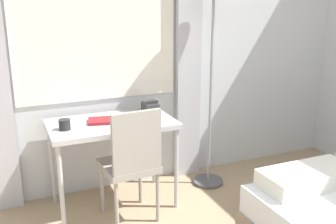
% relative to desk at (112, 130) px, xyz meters
% --- Properties ---
extents(wall_back_with_window, '(5.18, 0.13, 2.70)m').
position_rel_desk_xyz_m(wall_back_with_window, '(0.39, 0.37, 0.68)').
color(wall_back_with_window, silver).
rests_on(wall_back_with_window, ground_plane).
extents(desk, '(1.01, 0.59, 0.74)m').
position_rel_desk_xyz_m(desk, '(0.00, 0.00, 0.00)').
color(desk, '#B2B2B7').
rests_on(desk, ground_plane).
extents(desk_chair, '(0.43, 0.43, 0.93)m').
position_rel_desk_xyz_m(desk_chair, '(0.06, -0.31, -0.15)').
color(desk_chair, gray).
rests_on(desk_chair, ground_plane).
extents(standing_lamp, '(0.36, 0.36, 1.95)m').
position_rel_desk_xyz_m(standing_lamp, '(0.93, 0.03, 0.99)').
color(standing_lamp, '#4C4C51').
rests_on(standing_lamp, ground_plane).
extents(telephone, '(0.13, 0.16, 0.12)m').
position_rel_desk_xyz_m(telephone, '(0.37, 0.09, 0.12)').
color(telephone, '#2D2D2D').
rests_on(telephone, desk).
extents(book, '(0.27, 0.23, 0.02)m').
position_rel_desk_xyz_m(book, '(-0.06, 0.01, 0.08)').
color(book, maroon).
rests_on(book, desk).
extents(mug, '(0.09, 0.09, 0.08)m').
position_rel_desk_xyz_m(mug, '(-0.38, -0.06, 0.11)').
color(mug, '#262628').
rests_on(mug, desk).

